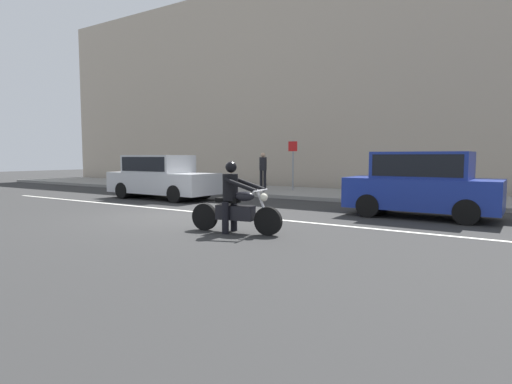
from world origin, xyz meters
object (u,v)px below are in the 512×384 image
(motorcycle_with_rider_black_leather, at_px, (235,204))
(parked_hatchback_cobalt_blue, at_px, (422,183))
(pedestrian_bystander, at_px, (263,168))
(street_sign_post, at_px, (293,160))
(parked_sedan_silver, at_px, (161,176))

(motorcycle_with_rider_black_leather, relative_size, parked_hatchback_cobalt_blue, 0.55)
(pedestrian_bystander, bearing_deg, street_sign_post, 12.37)
(motorcycle_with_rider_black_leather, xyz_separation_m, parked_sedan_silver, (-6.84, 4.44, 0.24))
(pedestrian_bystander, bearing_deg, motorcycle_with_rider_black_leather, -61.07)
(motorcycle_with_rider_black_leather, distance_m, pedestrian_bystander, 10.48)
(parked_hatchback_cobalt_blue, bearing_deg, parked_sedan_silver, -178.47)
(motorcycle_with_rider_black_leather, height_order, parked_hatchback_cobalt_blue, parked_hatchback_cobalt_blue)
(parked_hatchback_cobalt_blue, height_order, street_sign_post, street_sign_post)
(street_sign_post, xyz_separation_m, pedestrian_bystander, (-1.40, -0.31, -0.37))
(street_sign_post, bearing_deg, parked_hatchback_cobalt_blue, -36.04)
(parked_sedan_silver, bearing_deg, motorcycle_with_rider_black_leather, -33.01)
(motorcycle_with_rider_black_leather, bearing_deg, parked_sedan_silver, 146.99)
(motorcycle_with_rider_black_leather, relative_size, pedestrian_bystander, 1.27)
(motorcycle_with_rider_black_leather, bearing_deg, pedestrian_bystander, 118.93)
(parked_hatchback_cobalt_blue, bearing_deg, motorcycle_with_rider_black_leather, -121.64)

